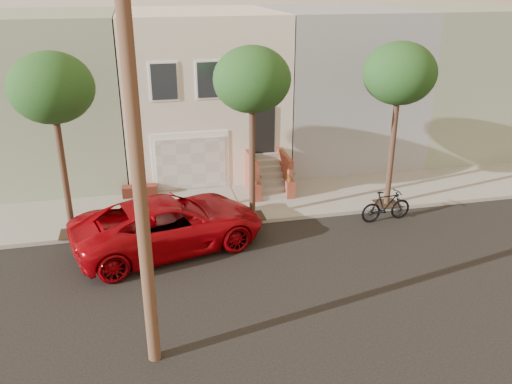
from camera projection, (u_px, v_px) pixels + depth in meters
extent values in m
plane|color=black|center=(248.00, 276.00, 16.29)|extent=(90.00, 90.00, 0.00)
cube|color=gray|center=(220.00, 205.00, 21.09)|extent=(40.00, 3.70, 0.15)
cube|color=beige|center=(198.00, 88.00, 25.01)|extent=(7.00, 8.00, 7.00)
cube|color=gray|center=(47.00, 95.00, 23.61)|extent=(6.50, 8.00, 7.00)
cube|color=gray|center=(334.00, 82.00, 26.41)|extent=(6.50, 8.00, 7.00)
cube|color=gray|center=(450.00, 77.00, 27.75)|extent=(6.50, 8.00, 7.00)
cube|color=white|center=(191.00, 161.00, 22.09)|extent=(3.20, 0.12, 2.50)
cube|color=beige|center=(191.00, 164.00, 22.07)|extent=(2.90, 0.06, 2.20)
cube|color=gray|center=(198.00, 205.00, 20.87)|extent=(3.20, 3.70, 0.02)
cube|color=brown|center=(140.00, 191.00, 21.74)|extent=(1.40, 0.45, 0.44)
cube|color=black|center=(263.00, 130.00, 22.24)|extent=(1.00, 0.06, 2.00)
cube|color=#3F4751|center=(164.00, 82.00, 20.58)|extent=(1.00, 0.06, 1.40)
cube|color=white|center=(164.00, 82.00, 20.60)|extent=(1.15, 0.05, 1.55)
cube|color=#3F4751|center=(210.00, 80.00, 20.96)|extent=(1.00, 0.06, 1.40)
cube|color=white|center=(210.00, 80.00, 20.97)|extent=(1.15, 0.05, 1.55)
cube|color=#3F4751|center=(254.00, 78.00, 21.33)|extent=(1.00, 0.06, 1.40)
cube|color=white|center=(254.00, 78.00, 21.34)|extent=(1.15, 0.05, 1.55)
cube|color=gray|center=(273.00, 196.00, 21.50)|extent=(1.20, 0.28, 0.20)
cube|color=gray|center=(272.00, 189.00, 21.68)|extent=(1.20, 0.28, 0.20)
cube|color=gray|center=(270.00, 182.00, 21.86)|extent=(1.20, 0.28, 0.20)
cube|color=gray|center=(268.00, 175.00, 22.03)|extent=(1.20, 0.28, 0.20)
cube|color=gray|center=(267.00, 169.00, 22.21)|extent=(1.20, 0.28, 0.20)
cube|color=gray|center=(265.00, 162.00, 22.39)|extent=(1.20, 0.28, 0.20)
cube|color=gray|center=(264.00, 156.00, 22.56)|extent=(1.20, 0.28, 0.20)
cube|color=brown|center=(252.00, 175.00, 21.85)|extent=(0.18, 1.96, 1.60)
cube|color=brown|center=(285.00, 172.00, 22.14)|extent=(0.18, 1.96, 1.60)
cube|color=brown|center=(257.00, 192.00, 21.23)|extent=(0.35, 0.35, 0.70)
imported|color=#194217|center=(257.00, 179.00, 21.01)|extent=(0.40, 0.35, 0.45)
cube|color=brown|center=(290.00, 190.00, 21.52)|extent=(0.35, 0.35, 0.70)
imported|color=#194217|center=(290.00, 176.00, 21.30)|extent=(0.41, 0.35, 0.45)
cube|color=#2D2116|center=(73.00, 233.00, 18.62)|extent=(0.90, 0.90, 0.02)
cylinder|color=#332017|center=(65.00, 178.00, 17.82)|extent=(0.22, 0.22, 4.20)
ellipsoid|color=#194217|center=(51.00, 88.00, 16.66)|extent=(2.70, 2.57, 2.29)
cube|color=#2D2116|center=(252.00, 216.00, 19.96)|extent=(0.90, 0.90, 0.02)
cylinder|color=#332017|center=(252.00, 164.00, 19.16)|extent=(0.22, 0.22, 4.20)
ellipsoid|color=#194217|center=(252.00, 79.00, 18.00)|extent=(2.70, 2.57, 2.29)
cube|color=#2D2116|center=(386.00, 203.00, 21.09)|extent=(0.90, 0.90, 0.02)
cylinder|color=#332017|center=(392.00, 153.00, 20.30)|extent=(0.22, 0.22, 4.20)
ellipsoid|color=#194217|center=(400.00, 73.00, 19.14)|extent=(2.70, 2.57, 2.29)
cylinder|color=#4C3323|center=(137.00, 163.00, 10.89)|extent=(0.30, 0.30, 10.00)
imported|color=#9A040C|center=(169.00, 224.00, 17.65)|extent=(6.94, 4.48, 1.78)
imported|color=black|center=(386.00, 206.00, 19.74)|extent=(2.06, 0.72, 1.21)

